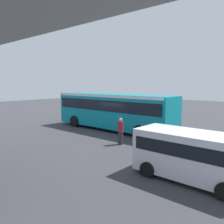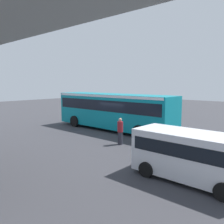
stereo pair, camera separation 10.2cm
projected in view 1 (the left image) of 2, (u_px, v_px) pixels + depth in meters
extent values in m
plane|color=#38383D|center=(118.00, 132.00, 19.41)|extent=(80.00, 80.00, 0.00)
cube|color=#0C8493|center=(113.00, 110.00, 20.06)|extent=(11.50, 2.55, 2.86)
cube|color=black|center=(113.00, 105.00, 19.99)|extent=(11.04, 2.59, 0.90)
cube|color=white|center=(113.00, 95.00, 19.89)|extent=(11.27, 2.58, 0.20)
cube|color=black|center=(71.00, 103.00, 23.79)|extent=(0.04, 2.24, 1.20)
cylinder|color=black|center=(75.00, 121.00, 21.66)|extent=(1.04, 0.30, 1.04)
cylinder|color=black|center=(94.00, 118.00, 23.57)|extent=(1.04, 0.30, 1.04)
cylinder|color=black|center=(139.00, 132.00, 16.85)|extent=(1.04, 0.30, 1.04)
cylinder|color=black|center=(157.00, 127.00, 18.75)|extent=(1.04, 0.30, 1.04)
cube|color=silver|center=(193.00, 154.00, 9.64)|extent=(4.80, 1.95, 1.86)
cube|color=black|center=(193.00, 146.00, 9.59)|extent=(4.42, 1.98, 0.56)
cylinder|color=black|center=(147.00, 169.00, 10.04)|extent=(0.68, 0.22, 0.68)
cylinder|color=black|center=(169.00, 159.00, 11.50)|extent=(0.68, 0.22, 0.68)
torus|color=black|center=(209.00, 154.00, 12.23)|extent=(0.72, 0.06, 0.72)
cube|color=green|center=(219.00, 152.00, 11.87)|extent=(0.89, 0.04, 0.04)
cylinder|color=green|center=(223.00, 149.00, 11.72)|extent=(0.03, 0.03, 0.40)
cube|color=black|center=(224.00, 145.00, 11.69)|extent=(0.20, 0.08, 0.04)
cylinder|color=green|center=(212.00, 144.00, 12.08)|extent=(0.02, 0.44, 0.02)
torus|color=black|center=(177.00, 146.00, 13.75)|extent=(0.72, 0.06, 0.72)
torus|color=black|center=(194.00, 149.00, 13.06)|extent=(0.72, 0.06, 0.72)
cube|color=orange|center=(186.00, 144.00, 13.39)|extent=(0.89, 0.04, 0.04)
cylinder|color=orange|center=(189.00, 142.00, 13.24)|extent=(0.03, 0.03, 0.40)
cube|color=black|center=(189.00, 138.00, 13.21)|extent=(0.20, 0.08, 0.04)
cylinder|color=orange|center=(179.00, 137.00, 13.60)|extent=(0.02, 0.44, 0.02)
torus|color=black|center=(167.00, 151.00, 12.61)|extent=(0.72, 0.06, 0.72)
torus|color=black|center=(186.00, 155.00, 11.93)|extent=(0.72, 0.06, 0.72)
cube|color=blue|center=(176.00, 150.00, 12.25)|extent=(0.89, 0.04, 0.04)
cylinder|color=blue|center=(180.00, 147.00, 12.10)|extent=(0.03, 0.03, 0.40)
cube|color=black|center=(180.00, 143.00, 12.07)|extent=(0.20, 0.08, 0.04)
cylinder|color=blue|center=(170.00, 142.00, 12.46)|extent=(0.02, 0.44, 0.02)
cylinder|color=#2D2D38|center=(121.00, 138.00, 15.40)|extent=(0.32, 0.32, 0.85)
cylinder|color=maroon|center=(121.00, 127.00, 15.30)|extent=(0.38, 0.38, 0.70)
sphere|color=tan|center=(121.00, 120.00, 15.24)|extent=(0.22, 0.22, 0.22)
cube|color=silver|center=(175.00, 134.00, 18.50)|extent=(2.00, 0.20, 0.01)
cube|color=silver|center=(134.00, 128.00, 21.12)|extent=(2.00, 0.20, 0.01)
cube|color=silver|center=(103.00, 123.00, 23.73)|extent=(2.00, 0.20, 0.01)
cube|color=silver|center=(78.00, 119.00, 26.35)|extent=(2.00, 0.20, 0.01)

